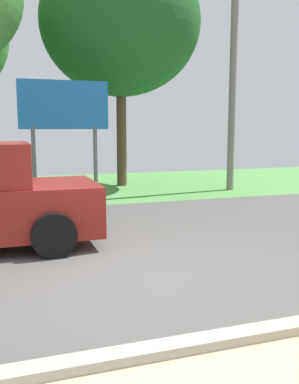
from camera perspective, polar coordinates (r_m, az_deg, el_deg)
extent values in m
cube|color=#565451|center=(8.10, -4.98, -7.20)|extent=(40.00, 8.00, 0.10)
cube|color=#58984C|center=(15.84, -11.88, 0.43)|extent=(40.00, 8.00, 0.10)
cube|color=#B2AD9E|center=(4.53, 7.82, -19.08)|extent=(40.00, 0.24, 0.10)
cube|color=#2D3842|center=(8.12, -16.10, 3.18)|extent=(0.10, 1.70, 0.77)
cylinder|color=black|center=(9.28, -13.97, -2.65)|extent=(0.76, 0.28, 0.76)
cylinder|color=black|center=(7.34, -12.64, -5.58)|extent=(0.76, 0.28, 0.76)
cylinder|color=gray|center=(15.14, 11.04, 14.61)|extent=(0.24, 0.24, 7.55)
cylinder|color=slate|center=(12.84, -15.11, 3.61)|extent=(0.12, 0.12, 2.20)
cylinder|color=slate|center=(13.08, -7.20, 3.92)|extent=(0.12, 0.12, 2.20)
cube|color=#1E72B2|center=(12.90, -11.34, 11.32)|extent=(2.60, 0.10, 1.40)
cylinder|color=brown|center=(15.95, -3.75, 8.10)|extent=(0.36, 0.36, 4.03)
ellipsoid|color=#1E5623|center=(16.37, -3.89, 21.62)|extent=(5.70, 5.70, 5.18)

